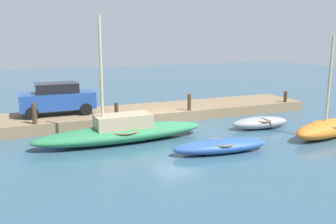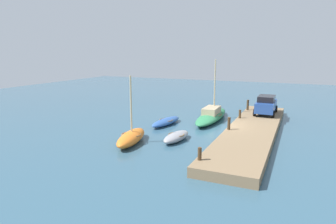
# 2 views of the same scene
# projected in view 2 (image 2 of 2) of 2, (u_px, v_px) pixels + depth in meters

# --- Properties ---
(ground_plane) EXTENTS (84.00, 84.00, 0.00)m
(ground_plane) POSITION_uv_depth(u_px,v_px,m) (220.00, 131.00, 24.01)
(ground_plane) COLOR #33566B
(dock_platform) EXTENTS (19.12, 3.55, 0.58)m
(dock_platform) POSITION_uv_depth(u_px,v_px,m) (252.00, 131.00, 22.96)
(dock_platform) COLOR #846B4C
(dock_platform) RESTS_ON ground_plane
(sailboat_green) EXTENTS (8.02, 1.97, 5.64)m
(sailboat_green) POSITION_uv_depth(u_px,v_px,m) (212.00, 115.00, 27.75)
(sailboat_green) COLOR #2D7A4C
(sailboat_green) RESTS_ON ground_plane
(dinghy_grey) EXTENTS (3.27, 1.39, 0.62)m
(dinghy_grey) POSITION_uv_depth(u_px,v_px,m) (176.00, 137.00, 21.41)
(dinghy_grey) COLOR #939399
(dinghy_grey) RESTS_ON ground_plane
(rowboat_blue) EXTENTS (4.27, 1.63, 0.57)m
(rowboat_blue) POSITION_uv_depth(u_px,v_px,m) (166.00, 122.00, 26.11)
(rowboat_blue) COLOR #2D569E
(rowboat_blue) RESTS_ON ground_plane
(rowboat_orange) EXTENTS (4.53, 2.14, 4.76)m
(rowboat_orange) POSITION_uv_depth(u_px,v_px,m) (131.00, 137.00, 20.82)
(rowboat_orange) COLOR orange
(rowboat_orange) RESTS_ON ground_plane
(mooring_post_west) EXTENTS (0.22, 0.22, 0.70)m
(mooring_post_west) POSITION_uv_depth(u_px,v_px,m) (200.00, 154.00, 16.01)
(mooring_post_west) COLOR #47331E
(mooring_post_west) RESTS_ON dock_platform
(mooring_post_mid_west) EXTENTS (0.22, 0.22, 0.95)m
(mooring_post_mid_west) POSITION_uv_depth(u_px,v_px,m) (229.00, 123.00, 22.26)
(mooring_post_mid_west) COLOR #47331E
(mooring_post_mid_west) RESTS_ON dock_platform
(mooring_post_mid_east) EXTENTS (0.21, 0.21, 0.75)m
(mooring_post_mid_east) POSITION_uv_depth(u_px,v_px,m) (240.00, 114.00, 26.13)
(mooring_post_mid_east) COLOR #47331E
(mooring_post_mid_east) RESTS_ON dock_platform
(mooring_post_east) EXTENTS (0.22, 0.22, 1.03)m
(mooring_post_east) POSITION_uv_depth(u_px,v_px,m) (248.00, 105.00, 29.75)
(mooring_post_east) COLOR #47331E
(mooring_post_east) RESTS_ON dock_platform
(parked_car) EXTENTS (3.92, 1.85, 1.73)m
(parked_car) POSITION_uv_depth(u_px,v_px,m) (266.00, 105.00, 27.75)
(parked_car) COLOR #234793
(parked_car) RESTS_ON dock_platform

